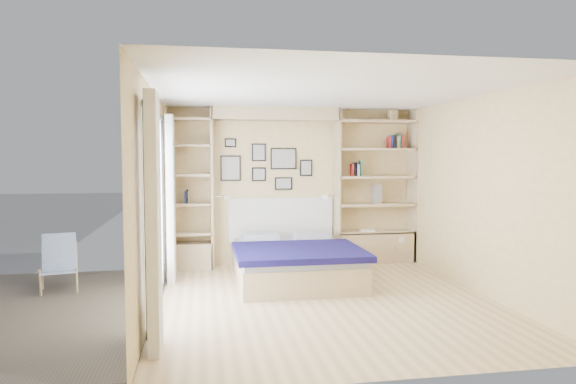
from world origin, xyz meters
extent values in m
plane|color=#DDC088|center=(0.00, 0.00, 0.00)|extent=(4.50, 4.50, 0.00)
plane|color=#E8CA8A|center=(0.00, 2.25, 1.25)|extent=(4.00, 0.00, 4.00)
plane|color=#E8CA8A|center=(0.00, -2.25, 1.25)|extent=(4.00, 0.00, 4.00)
plane|color=#E8CA8A|center=(-2.00, 0.00, 1.25)|extent=(0.00, 4.50, 4.50)
plane|color=#E8CA8A|center=(2.00, 0.00, 1.25)|extent=(0.00, 4.50, 4.50)
plane|color=white|center=(0.00, 0.00, 2.50)|extent=(4.50, 4.50, 0.00)
cube|color=tan|center=(-1.30, 2.08, 1.25)|extent=(0.04, 0.35, 2.50)
cube|color=tan|center=(0.70, 2.08, 1.25)|extent=(0.04, 0.35, 2.50)
cube|color=tan|center=(-0.30, 2.08, 2.40)|extent=(2.00, 0.35, 0.20)
cube|color=tan|center=(1.98, 2.08, 1.25)|extent=(0.04, 0.35, 2.50)
cube|color=tan|center=(-1.98, 2.08, 1.25)|extent=(0.04, 0.35, 2.50)
cube|color=tan|center=(1.35, 2.08, 0.25)|extent=(1.30, 0.35, 0.50)
cube|color=tan|center=(-1.65, 2.08, 0.20)|extent=(0.70, 0.35, 0.40)
cube|color=black|center=(-1.97, 0.00, 2.23)|extent=(0.04, 2.08, 0.06)
cube|color=black|center=(-1.97, 0.00, 0.03)|extent=(0.04, 2.08, 0.06)
cube|color=black|center=(-1.97, -1.02, 1.10)|extent=(0.04, 0.06, 2.20)
cube|color=black|center=(-1.97, 1.02, 1.10)|extent=(0.04, 0.06, 2.20)
cube|color=silver|center=(-1.98, 0.00, 1.12)|extent=(0.01, 2.00, 2.20)
cube|color=white|center=(-1.88, -1.30, 1.15)|extent=(0.10, 0.45, 2.30)
cube|color=white|center=(-1.88, 1.30, 1.15)|extent=(0.10, 0.45, 2.30)
cube|color=tan|center=(1.35, 2.08, 0.50)|extent=(1.30, 0.35, 0.04)
cube|color=tan|center=(1.35, 2.08, 0.95)|extent=(1.30, 0.35, 0.04)
cube|color=tan|center=(1.35, 2.08, 1.40)|extent=(1.30, 0.35, 0.04)
cube|color=tan|center=(1.35, 2.08, 1.85)|extent=(1.30, 0.35, 0.04)
cube|color=tan|center=(1.35, 2.08, 2.30)|extent=(1.30, 0.35, 0.04)
cube|color=tan|center=(-1.65, 2.08, 0.55)|extent=(0.70, 0.35, 0.04)
cube|color=tan|center=(-1.65, 2.08, 1.00)|extent=(0.70, 0.35, 0.04)
cube|color=tan|center=(-1.65, 2.08, 1.45)|extent=(0.70, 0.35, 0.04)
cube|color=tan|center=(-1.65, 2.08, 1.90)|extent=(0.70, 0.35, 0.04)
cube|color=tan|center=(-1.65, 2.08, 2.30)|extent=(0.70, 0.35, 0.04)
cube|color=tan|center=(-0.19, 1.05, 0.17)|extent=(1.60, 2.00, 0.35)
cube|color=#A7ACB6|center=(-0.19, 1.05, 0.40)|extent=(1.56, 1.96, 0.10)
cube|color=#100D42|center=(-0.19, 0.71, 0.47)|extent=(1.70, 1.40, 0.08)
cube|color=#A7ACB6|center=(-0.59, 1.75, 0.51)|extent=(0.55, 0.40, 0.12)
cube|color=#A7ACB6|center=(0.21, 1.75, 0.51)|extent=(0.55, 0.40, 0.12)
cube|color=white|center=(-0.19, 2.22, 0.72)|extent=(1.70, 0.04, 0.70)
cube|color=black|center=(-1.00, 2.23, 1.55)|extent=(0.32, 0.02, 0.40)
cube|color=gray|center=(-1.00, 2.21, 1.55)|extent=(0.28, 0.01, 0.36)
cube|color=black|center=(-0.55, 2.23, 1.80)|extent=(0.22, 0.02, 0.28)
cube|color=gray|center=(-0.55, 2.21, 1.80)|extent=(0.18, 0.01, 0.24)
cube|color=black|center=(-0.55, 2.23, 1.45)|extent=(0.22, 0.02, 0.22)
cube|color=gray|center=(-0.55, 2.21, 1.45)|extent=(0.18, 0.01, 0.18)
cube|color=black|center=(-0.15, 2.23, 1.70)|extent=(0.42, 0.02, 0.34)
cube|color=gray|center=(-0.15, 2.21, 1.70)|extent=(0.38, 0.01, 0.30)
cube|color=black|center=(-0.15, 2.23, 1.30)|extent=(0.28, 0.02, 0.20)
cube|color=gray|center=(-0.15, 2.21, 1.30)|extent=(0.24, 0.01, 0.16)
cube|color=black|center=(0.22, 2.23, 1.55)|extent=(0.20, 0.02, 0.26)
cube|color=gray|center=(0.22, 2.21, 1.55)|extent=(0.16, 0.01, 0.22)
cube|color=black|center=(-1.00, 2.23, 1.95)|extent=(0.18, 0.02, 0.14)
cube|color=gray|center=(-1.00, 2.21, 1.95)|extent=(0.14, 0.01, 0.10)
cylinder|color=silver|center=(-1.16, 2.00, 1.12)|extent=(0.20, 0.02, 0.02)
cone|color=white|center=(-1.06, 2.00, 1.10)|extent=(0.13, 0.12, 0.15)
cylinder|color=silver|center=(0.56, 2.00, 1.12)|extent=(0.20, 0.02, 0.02)
cone|color=white|center=(0.46, 2.00, 1.10)|extent=(0.13, 0.12, 0.15)
cube|color=#A51E1E|center=(0.94, 2.07, 1.52)|extent=(0.02, 0.15, 0.20)
cube|color=navy|center=(1.00, 2.07, 1.53)|extent=(0.03, 0.15, 0.22)
cube|color=black|center=(0.99, 2.07, 1.53)|extent=(0.03, 0.15, 0.22)
cube|color=beige|center=(1.04, 2.07, 1.51)|extent=(0.04, 0.15, 0.18)
cube|color=#26593F|center=(1.09, 2.07, 1.54)|extent=(0.03, 0.15, 0.25)
cube|color=#A71F21|center=(1.56, 2.07, 1.96)|extent=(0.02, 0.15, 0.19)
cube|color=navy|center=(1.60, 2.07, 1.97)|extent=(0.03, 0.15, 0.21)
cube|color=black|center=(1.65, 2.07, 1.98)|extent=(0.03, 0.15, 0.21)
cube|color=#C1B591|center=(1.71, 2.07, 1.97)|extent=(0.04, 0.15, 0.20)
cube|color=#26593F|center=(1.73, 2.07, 1.99)|extent=(0.03, 0.15, 0.25)
cube|color=#A51E1E|center=(1.78, 2.07, 1.98)|extent=(0.03, 0.15, 0.23)
cube|color=navy|center=(-1.71, 2.07, 1.11)|extent=(0.02, 0.15, 0.18)
cube|color=black|center=(-1.67, 2.07, 1.12)|extent=(0.03, 0.15, 0.21)
cube|color=#BFB28C|center=(-1.66, 2.07, 1.11)|extent=(0.03, 0.15, 0.18)
cube|color=tan|center=(1.62, 2.07, 2.40)|extent=(0.13, 0.13, 0.15)
cone|color=tan|center=(1.62, 2.07, 2.51)|extent=(0.20, 0.20, 0.08)
cube|color=slate|center=(1.38, 2.07, 1.12)|extent=(0.12, 0.12, 0.30)
cube|color=white|center=(1.20, 2.02, 0.54)|extent=(0.22, 0.16, 0.03)
cube|color=brown|center=(-3.60, 0.00, 0.00)|extent=(3.20, 4.00, 0.05)
cylinder|color=tan|center=(-3.41, 0.64, 0.19)|extent=(0.06, 0.13, 0.37)
cylinder|color=tan|center=(-3.01, 0.73, 0.19)|extent=(0.06, 0.13, 0.37)
cylinder|color=tan|center=(-3.52, 1.14, 0.28)|extent=(0.10, 0.30, 0.60)
cylinder|color=tan|center=(-3.12, 1.23, 0.28)|extent=(0.10, 0.30, 0.60)
cube|color=#304BA3|center=(-3.25, 0.87, 0.26)|extent=(0.52, 0.59, 0.14)
cube|color=#304BA3|center=(-3.33, 1.21, 0.47)|extent=(0.45, 0.29, 0.49)
camera|label=1|loc=(-1.46, -5.93, 1.74)|focal=32.00mm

